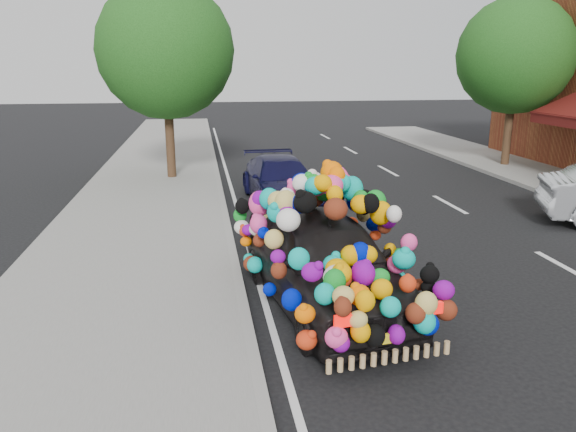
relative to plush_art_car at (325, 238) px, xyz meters
name	(u,v)px	position (x,y,z in m)	size (l,w,h in m)	color
ground	(377,281)	(1.11, 0.78, -1.07)	(100.00, 100.00, 0.00)	black
sidewalk	(116,294)	(-3.19, 0.78, -1.01)	(4.00, 60.00, 0.12)	gray
kerb	(239,286)	(-1.24, 0.78, -1.00)	(0.15, 60.00, 0.13)	gray
lane_markings	(569,269)	(4.71, 0.78, -1.06)	(6.00, 50.00, 0.01)	silver
tree_near_sidewalk	(165,50)	(-2.69, 10.28, 2.96)	(4.20, 4.20, 6.13)	#332114
tree_far_b	(515,56)	(9.11, 10.78, 2.82)	(4.00, 4.00, 5.90)	#332114
plush_art_car	(325,238)	(0.00, 0.00, 0.00)	(2.67, 4.67, 2.09)	black
navy_sedan	(281,181)	(0.32, 6.67, -0.47)	(1.69, 4.15, 1.20)	black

